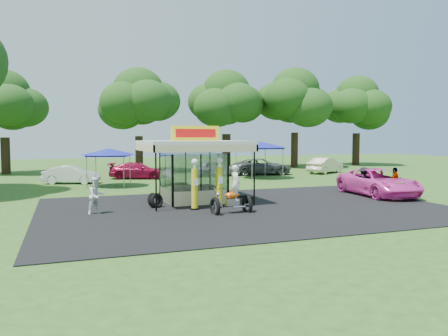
{
  "coord_description": "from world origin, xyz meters",
  "views": [
    {
      "loc": [
        -8.61,
        -18.0,
        3.55
      ],
      "look_at": [
        -0.54,
        4.0,
        1.91
      ],
      "focal_mm": 35.0,
      "sensor_mm": 36.0,
      "label": 1
    }
  ],
  "objects": [
    {
      "name": "ground",
      "position": [
        0.0,
        0.0,
        0.0
      ],
      "size": [
        120.0,
        120.0,
        0.0
      ],
      "primitive_type": "plane",
      "color": "#284B17",
      "rests_on": "ground"
    },
    {
      "name": "asphalt_apron",
      "position": [
        0.0,
        2.0,
        0.02
      ],
      "size": [
        20.0,
        14.0,
        0.04
      ],
      "primitive_type": "cube",
      "color": "black",
      "rests_on": "ground"
    },
    {
      "name": "gas_station_kiosk",
      "position": [
        -2.0,
        4.99,
        1.78
      ],
      "size": [
        5.4,
        5.4,
        4.18
      ],
      "color": "white",
      "rests_on": "ground"
    },
    {
      "name": "gas_pump_left",
      "position": [
        -2.67,
        2.38,
        1.21
      ],
      "size": [
        0.47,
        0.47,
        2.53
      ],
      "color": "black",
      "rests_on": "ground"
    },
    {
      "name": "gas_pump_right",
      "position": [
        -1.32,
        2.57,
        1.23
      ],
      "size": [
        0.48,
        0.48,
        2.57
      ],
      "color": "black",
      "rests_on": "ground"
    },
    {
      "name": "motorcycle",
      "position": [
        -1.21,
        0.81,
        0.92
      ],
      "size": [
        2.04,
        1.1,
        2.37
      ],
      "rotation": [
        0.0,
        0.0,
        0.09
      ],
      "color": "black",
      "rests_on": "ground"
    },
    {
      "name": "spare_tires",
      "position": [
        -4.37,
        3.64,
        0.39
      ],
      "size": [
        0.99,
        0.9,
        0.81
      ],
      "rotation": [
        0.0,
        0.0,
        0.55
      ],
      "color": "black",
      "rests_on": "ground"
    },
    {
      "name": "a_frame_sign",
      "position": [
        8.92,
        1.48,
        0.53
      ],
      "size": [
        0.63,
        0.67,
        1.04
      ],
      "rotation": [
        0.0,
        0.0,
        -0.3
      ],
      "color": "#593819",
      "rests_on": "ground"
    },
    {
      "name": "kiosk_car",
      "position": [
        -2.0,
        7.2,
        0.48
      ],
      "size": [
        2.82,
        1.13,
        0.96
      ],
      "primitive_type": "imported",
      "rotation": [
        0.0,
        0.0,
        1.57
      ],
      "color": "yellow",
      "rests_on": "ground"
    },
    {
      "name": "pink_sedan",
      "position": [
        9.28,
        3.52,
        0.83
      ],
      "size": [
        3.33,
        6.21,
        1.66
      ],
      "primitive_type": "imported",
      "rotation": [
        0.0,
        0.0,
        -0.1
      ],
      "color": "#F542B8",
      "rests_on": "ground"
    },
    {
      "name": "spectator_west",
      "position": [
        -7.27,
        2.81,
        0.87
      ],
      "size": [
        1.06,
        0.99,
        1.74
      ],
      "primitive_type": "imported",
      "rotation": [
        0.0,
        0.0,
        0.53
      ],
      "color": "white",
      "rests_on": "ground"
    },
    {
      "name": "spectator_east_a",
      "position": [
        8.7,
        4.17,
        0.87
      ],
      "size": [
        1.24,
        0.88,
        1.73
      ],
      "primitive_type": "imported",
      "rotation": [
        0.0,
        0.0,
        3.37
      ],
      "color": "black",
      "rests_on": "ground"
    },
    {
      "name": "spectator_east_b",
      "position": [
        9.78,
        2.67,
        0.89
      ],
      "size": [
        1.12,
        0.92,
        1.79
      ],
      "primitive_type": "imported",
      "rotation": [
        0.0,
        0.0,
        3.69
      ],
      "color": "gray",
      "rests_on": "ground"
    },
    {
      "name": "bg_car_a",
      "position": [
        -8.13,
        17.47,
        0.69
      ],
      "size": [
        4.42,
        2.73,
        1.37
      ],
      "primitive_type": "imported",
      "rotation": [
        0.0,
        0.0,
        1.24
      ],
      "color": "white",
      "rests_on": "ground"
    },
    {
      "name": "bg_car_b",
      "position": [
        -2.7,
        19.78,
        0.7
      ],
      "size": [
        5.24,
        3.5,
        1.41
      ],
      "primitive_type": "imported",
      "rotation": [
        0.0,
        0.0,
        1.22
      ],
      "color": "maroon",
      "rests_on": "ground"
    },
    {
      "name": "bg_car_c",
      "position": [
        4.56,
        19.89,
        0.75
      ],
      "size": [
        4.56,
        2.19,
        1.5
      ],
      "primitive_type": "imported",
      "rotation": [
        0.0,
        0.0,
        1.47
      ],
      "color": "#A09FA3",
      "rests_on": "ground"
    },
    {
      "name": "bg_car_d",
      "position": [
        9.17,
        19.87,
        0.77
      ],
      "size": [
        5.96,
        3.61,
        1.55
      ],
      "primitive_type": "imported",
      "rotation": [
        0.0,
        0.0,
        1.37
      ],
      "color": "#4F4F51",
      "rests_on": "ground"
    },
    {
      "name": "bg_car_e",
      "position": [
        15.81,
        19.26,
        0.78
      ],
      "size": [
        4.92,
        3.74,
        1.55
      ],
      "primitive_type": "imported",
      "rotation": [
        0.0,
        0.0,
        2.08
      ],
      "color": "beige",
      "rests_on": "ground"
    },
    {
      "name": "tent_west",
      "position": [
        -5.57,
        14.47,
        2.5
      ],
      "size": [
        3.96,
        3.96,
        2.77
      ],
      "rotation": [
        0.0,
        0.0,
        -0.31
      ],
      "color": "gray",
      "rests_on": "ground"
    },
    {
      "name": "tent_east",
      "position": [
        7.36,
        16.68,
        2.92
      ],
      "size": [
        4.61,
        4.61,
        3.22
      ],
      "rotation": [
        0.0,
        0.0,
        0.08
      ],
      "color": "gray",
      "rests_on": "ground"
    },
    {
      "name": "oak_far_b",
      "position": [
        -13.98,
        29.06,
        6.31
      ],
      "size": [
        8.29,
        8.29,
        9.89
      ],
      "color": "black",
      "rests_on": "ground"
    },
    {
      "name": "oak_far_c",
      "position": [
        -1.31,
        27.5,
        6.65
      ],
      "size": [
        8.89,
        8.89,
        10.48
      ],
      "color": "black",
      "rests_on": "ground"
    },
    {
      "name": "oak_far_d",
      "position": [
        8.95,
        29.1,
        7.01
      ],
      "size": [
        9.24,
        9.24,
        11.0
      ],
      "color": "black",
      "rests_on": "ground"
    },
    {
      "name": "oak_far_e",
      "position": [
        17.21,
        27.98,
        7.36
      ],
      "size": [
        9.68,
        9.68,
        11.53
      ],
      "color": "black",
      "rests_on": "ground"
    },
    {
      "name": "oak_far_f",
      "position": [
        26.73,
        28.94,
        7.18
      ],
      "size": [
        9.28,
        9.28,
        11.18
      ],
      "color": "black",
      "rests_on": "ground"
    }
  ]
}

